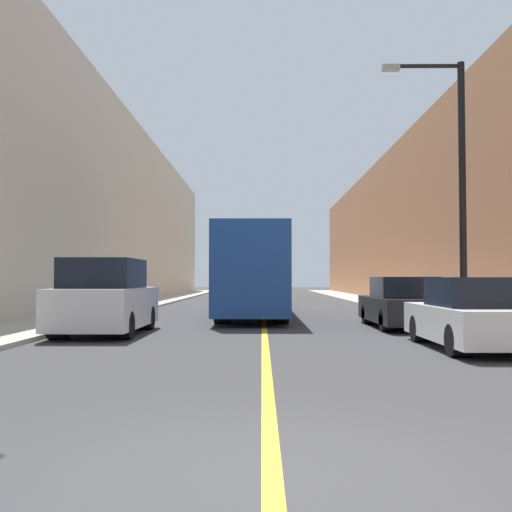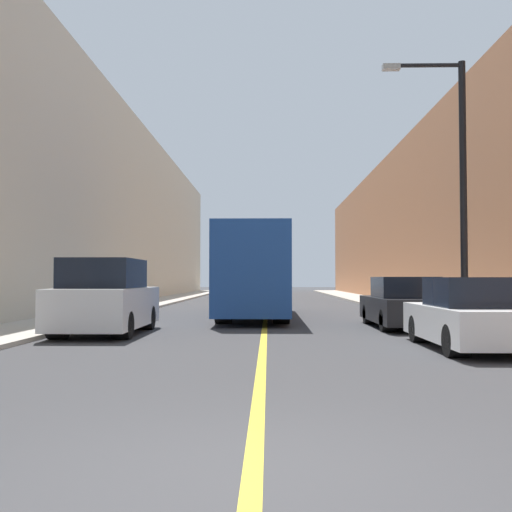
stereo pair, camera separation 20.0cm
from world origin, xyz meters
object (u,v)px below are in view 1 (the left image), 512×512
parked_suv_left (105,300)px  street_lamp_right (456,176)px  car_right_mid (402,305)px  bus (253,272)px  car_right_near (473,317)px

parked_suv_left → street_lamp_right: 10.37m
car_right_mid → street_lamp_right: 4.06m
bus → parked_suv_left: size_ratio=2.45×
car_right_mid → street_lamp_right: size_ratio=0.62×
street_lamp_right → car_right_near: bearing=-104.3°
bus → parked_suv_left: bearing=-117.7°
parked_suv_left → car_right_near: (8.52, -3.24, -0.24)m
bus → car_right_near: (4.73, -10.47, -1.06)m
car_right_near → car_right_mid: bearing=91.9°
parked_suv_left → street_lamp_right: bearing=7.6°
car_right_near → car_right_mid: (-0.18, 5.46, 0.01)m
parked_suv_left → street_lamp_right: street_lamp_right is taller
parked_suv_left → car_right_near: bearing=-20.8°
parked_suv_left → car_right_near: size_ratio=1.04×
car_right_mid → car_right_near: bearing=-88.1°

